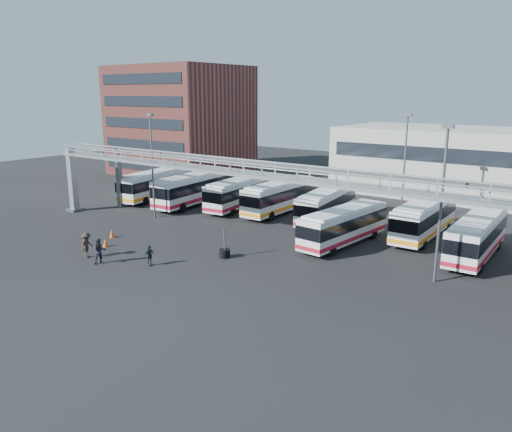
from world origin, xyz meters
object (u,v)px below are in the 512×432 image
Objects in this scene: bus_3 at (281,196)px; bus_6 at (425,217)px; light_pole_mid at (442,197)px; cone_right at (105,243)px; pedestrian_d at (149,256)px; light_pole_left at (152,160)px; bus_0 at (156,183)px; bus_7 at (477,236)px; pedestrian_c at (87,245)px; bus_1 at (194,188)px; bus_2 at (240,192)px; bus_4 at (327,204)px; bus_5 at (344,225)px; tire_stack at (225,252)px; light_pole_back at (405,161)px; pedestrian_b at (100,251)px; cone_left at (112,233)px.

bus_3 is 1.01× the size of bus_6.
light_pole_mid is at bearing -68.82° from bus_6.
pedestrian_d is at bearing -8.60° from cone_right.
light_pole_left reaches higher than bus_0.
bus_6 is at bearing 42.47° from cone_right.
light_pole_mid is 0.99× the size of bus_7.
pedestrian_d is at bearing -93.18° from pedestrian_c.
bus_2 is (5.16, 1.78, -0.14)m from bus_1.
bus_4 is 15.21× the size of cone_right.
tire_stack is (-5.64, -8.37, -1.28)m from bus_5.
bus_1 is at bearing -166.11° from bus_3.
bus_3 reaches higher than bus_7.
light_pole_left is at bearing -88.48° from bus_1.
bus_0 is (-6.68, 6.39, -3.89)m from light_pole_left.
pedestrian_c is (-23.54, -17.42, -0.75)m from bus_7.
bus_2 is 1.01× the size of bus_6.
light_pole_back is at bearing 91.89° from bus_5.
bus_1 is at bearing 49.35° from pedestrian_b.
bus_0 is at bearing 13.77° from pedestrian_c.
bus_4 is (14.48, 8.90, -4.00)m from light_pole_left.
bus_7 is 4.41× the size of tire_stack.
light_pole_back is at bearing 126.74° from bus_6.
tire_stack is at bearing -118.53° from bus_5.
bus_4 is at bearing 6.53° from pedestrian_b.
bus_2 is 1.00× the size of bus_3.
pedestrian_b is at bearing -61.38° from bus_0.
tire_stack is (6.35, 6.51, -0.56)m from pedestrian_b.
light_pole_mid reaches higher than bus_7.
bus_3 is 14.90m from bus_6.
bus_2 is at bearing 22.44° from pedestrian_d.
bus_3 is at bearing 45.51° from light_pole_left.
bus_7 is (9.56, 2.86, 0.05)m from bus_5.
light_pole_mid is at bearing -19.09° from bus_5.
tire_stack is at bearing -73.37° from pedestrian_c.
bus_5 is (4.83, -5.94, -0.05)m from bus_4.
tire_stack is (-15.21, -11.23, -1.33)m from bus_7.
light_pole_left is at bearing 57.06° from pedestrian_b.
bus_7 is 15.01× the size of cone_right.
bus_1 is at bearing -6.40° from bus_0.
bus_5 reaches higher than cone_right.
bus_6 is 26.70m from pedestrian_b.
pedestrian_b is (8.20, -18.55, -0.96)m from bus_1.
bus_6 reaches higher than bus_5.
light_pole_back is 5.34× the size of pedestrian_b.
light_pole_mid is at bearing -58.91° from pedestrian_d.
bus_0 is 4.76× the size of tire_stack.
light_pole_back reaches higher than bus_6.
cone_right is at bearing -158.94° from tire_stack.
cone_right is at bearing -96.67° from bus_2.
cone_left is (-8.12, 2.97, -0.41)m from pedestrian_d.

